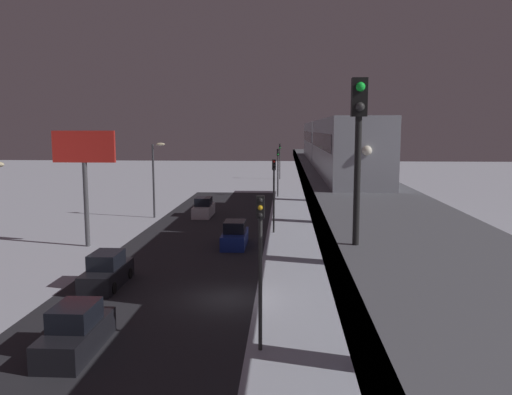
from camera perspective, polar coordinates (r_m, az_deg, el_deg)
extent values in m
plane|color=silver|center=(28.27, -3.09, -11.06)|extent=(240.00, 240.00, 0.00)
cube|color=#28282D|center=(28.99, -11.24, -10.71)|extent=(11.00, 92.87, 0.01)
cube|color=slate|center=(27.05, 10.78, 0.62)|extent=(5.00, 92.87, 0.80)
cube|color=#38383D|center=(26.84, 5.74, 0.66)|extent=(0.24, 91.01, 0.80)
cylinder|color=slate|center=(65.72, 6.34, 2.00)|extent=(1.40, 1.40, 5.41)
cylinder|color=slate|center=(50.37, 7.27, 0.30)|extent=(1.40, 1.40, 5.41)
cylinder|color=slate|center=(35.12, 9.02, -2.89)|extent=(1.40, 1.40, 5.41)
cylinder|color=slate|center=(20.23, 13.46, -10.84)|extent=(1.40, 1.40, 5.41)
cube|color=#999EA8|center=(32.14, 9.65, 5.48)|extent=(2.90, 18.00, 3.40)
cube|color=black|center=(32.13, 9.66, 6.21)|extent=(2.94, 16.20, 0.90)
cube|color=#999EA8|center=(50.66, 7.32, 6.25)|extent=(2.90, 18.00, 3.40)
cube|color=black|center=(50.65, 7.32, 6.71)|extent=(2.94, 16.20, 0.90)
sphere|color=white|center=(23.17, 12.13, 5.08)|extent=(0.44, 0.44, 0.44)
cylinder|color=black|center=(12.66, 11.09, 1.95)|extent=(0.16, 0.16, 3.20)
cube|color=black|center=(12.63, 11.32, 10.79)|extent=(0.36, 0.28, 0.90)
sphere|color=#19F23F|center=(12.48, 11.45, 11.88)|extent=(0.22, 0.22, 0.22)
sphere|color=#333333|center=(12.46, 11.39, 9.77)|extent=(0.22, 0.22, 0.22)
cube|color=black|center=(31.49, -16.10, -8.35)|extent=(1.80, 4.75, 1.10)
cube|color=black|center=(31.23, -16.17, -6.61)|extent=(1.58, 2.28, 0.87)
cylinder|color=black|center=(29.94, -15.46, -9.61)|extent=(0.20, 0.64, 0.64)
cylinder|color=black|center=(30.52, -18.54, -9.40)|extent=(0.20, 0.64, 0.64)
cylinder|color=black|center=(32.63, -13.80, -8.13)|extent=(0.20, 0.64, 0.64)
cylinder|color=black|center=(33.16, -16.65, -7.97)|extent=(0.20, 0.64, 0.64)
cube|color=navy|center=(40.27, -2.36, -4.59)|extent=(1.80, 4.53, 1.10)
cube|color=black|center=(40.07, -2.36, -3.21)|extent=(1.58, 2.17, 0.87)
cube|color=silver|center=(54.19, -5.79, -1.47)|extent=(1.80, 4.64, 1.10)
cube|color=black|center=(54.04, -5.81, -0.44)|extent=(1.58, 2.23, 0.87)
cube|color=black|center=(23.05, -19.21, -14.44)|extent=(1.80, 4.56, 1.10)
cube|color=black|center=(22.71, -19.32, -12.13)|extent=(1.58, 2.19, 0.87)
cylinder|color=#2D2D2D|center=(21.22, 0.48, -9.63)|extent=(0.16, 0.16, 5.50)
cube|color=black|center=(20.50, 0.49, -1.06)|extent=(0.32, 0.32, 0.90)
sphere|color=black|center=(20.28, 0.47, -0.29)|extent=(0.20, 0.20, 0.20)
sphere|color=yellow|center=(20.32, 0.47, -1.13)|extent=(0.20, 0.20, 0.20)
sphere|color=black|center=(20.37, 0.47, -1.97)|extent=(0.20, 0.20, 0.20)
cylinder|color=#2D2D2D|center=(45.07, 1.98, -0.44)|extent=(0.16, 0.16, 5.50)
cube|color=black|center=(44.74, 1.99, 3.62)|extent=(0.32, 0.32, 0.90)
sphere|color=red|center=(44.54, 1.99, 3.99)|extent=(0.20, 0.20, 0.20)
sphere|color=black|center=(44.56, 1.99, 3.61)|extent=(0.20, 0.20, 0.20)
sphere|color=black|center=(44.58, 1.99, 3.22)|extent=(0.20, 0.20, 0.20)
cylinder|color=#2D2D2D|center=(69.28, 2.43, 2.36)|extent=(0.16, 0.16, 5.50)
cube|color=black|center=(69.07, 2.44, 5.01)|extent=(0.32, 0.32, 0.90)
sphere|color=black|center=(68.88, 2.44, 5.25)|extent=(0.20, 0.20, 0.20)
sphere|color=black|center=(68.89, 2.44, 5.00)|extent=(0.20, 0.20, 0.20)
sphere|color=#19E53F|center=(68.90, 2.44, 4.75)|extent=(0.20, 0.20, 0.20)
cylinder|color=#2D2D2D|center=(93.58, 2.65, 3.71)|extent=(0.16, 0.16, 5.50)
cube|color=black|center=(93.42, 2.66, 5.67)|extent=(0.32, 0.32, 0.90)
sphere|color=black|center=(93.23, 2.66, 5.85)|extent=(0.20, 0.20, 0.20)
sphere|color=black|center=(93.24, 2.66, 5.67)|extent=(0.20, 0.20, 0.20)
sphere|color=#19E53F|center=(93.25, 2.66, 5.48)|extent=(0.20, 0.20, 0.20)
cylinder|color=#4C4C51|center=(41.77, -18.21, -0.76)|extent=(0.36, 0.36, 6.50)
cube|color=red|center=(41.39, -18.46, 5.35)|extent=(4.80, 0.30, 2.40)
cylinder|color=#38383D|center=(53.59, -11.23, 1.77)|extent=(0.20, 0.20, 7.50)
ellipsoid|color=#F4E5B2|center=(53.16, -10.49, 5.80)|extent=(0.90, 0.44, 0.30)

